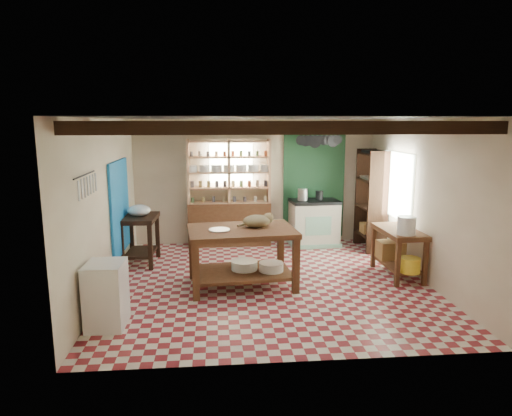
{
  "coord_description": "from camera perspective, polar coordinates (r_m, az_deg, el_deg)",
  "views": [
    {
      "loc": [
        -0.84,
        -6.96,
        2.55
      ],
      "look_at": [
        -0.18,
        0.3,
        1.16
      ],
      "focal_mm": 32.0,
      "sensor_mm": 36.0,
      "label": 1
    }
  ],
  "objects": [
    {
      "name": "prep_table",
      "position": [
        8.53,
        -14.25,
        -3.87
      ],
      "size": [
        0.64,
        0.9,
        0.88
      ],
      "primitive_type": "cube",
      "rotation": [
        0.0,
        0.0,
        -0.05
      ],
      "color": "black",
      "rests_on": "floor"
    },
    {
      "name": "right_counter",
      "position": [
        7.98,
        17.31,
        -5.34
      ],
      "size": [
        0.59,
        1.13,
        0.8
      ],
      "primitive_type": "cube",
      "rotation": [
        0.0,
        0.0,
        0.03
      ],
      "color": "brown",
      "rests_on": "floor"
    },
    {
      "name": "ceiling_beams",
      "position": [
        7.01,
        1.7,
        10.21
      ],
      "size": [
        5.0,
        3.8,
        0.15
      ],
      "primitive_type": "cube",
      "color": "black",
      "rests_on": "ceiling"
    },
    {
      "name": "kettle_right",
      "position": [
        9.48,
        7.92,
        1.58
      ],
      "size": [
        0.16,
        0.16,
        0.19
      ],
      "primitive_type": "cylinder",
      "rotation": [
        0.0,
        0.0,
        0.06
      ],
      "color": "black",
      "rests_on": "stove"
    },
    {
      "name": "pot_rack",
      "position": [
        9.26,
        7.93,
        8.39
      ],
      "size": [
        0.86,
        0.12,
        0.36
      ],
      "primitive_type": "cube",
      "color": "black",
      "rests_on": "ceiling"
    },
    {
      "name": "steel_tray",
      "position": [
        6.94,
        -4.61,
        -2.73
      ],
      "size": [
        0.35,
        0.35,
        0.02
      ],
      "primitive_type": "cylinder",
      "rotation": [
        0.0,
        0.0,
        0.1
      ],
      "color": "#A4A4AB",
      "rests_on": "work_table"
    },
    {
      "name": "yellow_tub",
      "position": [
        7.61,
        18.67,
        -6.76
      ],
      "size": [
        0.33,
        0.33,
        0.24
      ],
      "primitive_type": "cylinder",
      "rotation": [
        0.0,
        0.0,
        0.03
      ],
      "color": "yellow",
      "rests_on": "right_counter"
    },
    {
      "name": "green_wall_patch",
      "position": [
        9.75,
        7.23,
        3.03
      ],
      "size": [
        1.3,
        0.04,
        2.3
      ],
      "primitive_type": "cube",
      "color": "#1E4B2B",
      "rests_on": "wall_back"
    },
    {
      "name": "basin_large",
      "position": [
        7.26,
        -1.46,
        -7.14
      ],
      "size": [
        0.46,
        0.46,
        0.14
      ],
      "primitive_type": "cylinder",
      "rotation": [
        0.0,
        0.0,
        0.1
      ],
      "color": "white",
      "rests_on": "work_table"
    },
    {
      "name": "tall_rack",
      "position": [
        9.43,
        14.2,
        0.99
      ],
      "size": [
        0.4,
        0.86,
        2.0
      ],
      "primitive_type": "cube",
      "color": "black",
      "rests_on": "floor"
    },
    {
      "name": "floor",
      "position": [
        7.46,
        1.59,
        -9.28
      ],
      "size": [
        5.0,
        5.0,
        0.02
      ],
      "primitive_type": "cube",
      "color": "maroon",
      "rests_on": "ground"
    },
    {
      "name": "blue_wall_patch",
      "position": [
        8.16,
        -16.65,
        0.09
      ],
      "size": [
        0.04,
        1.4,
        1.6
      ],
      "primitive_type": "cube",
      "color": "#196FBC",
      "rests_on": "wall_left"
    },
    {
      "name": "stove",
      "position": [
        9.56,
        7.26,
        -1.82
      ],
      "size": [
        1.01,
        0.72,
        0.95
      ],
      "primitive_type": "cube",
      "rotation": [
        0.0,
        0.0,
        0.06
      ],
      "color": "beige",
      "rests_on": "floor"
    },
    {
      "name": "shelving_unit",
      "position": [
        9.39,
        -3.38,
        1.88
      ],
      "size": [
        1.7,
        0.34,
        2.2
      ],
      "primitive_type": "cube",
      "color": "tan",
      "rests_on": "floor"
    },
    {
      "name": "white_cabinet",
      "position": [
        6.11,
        -18.22,
        -10.26
      ],
      "size": [
        0.48,
        0.56,
        0.83
      ],
      "primitive_type": "cube",
      "rotation": [
        0.0,
        0.0,
        -0.03
      ],
      "color": "white",
      "rests_on": "floor"
    },
    {
      "name": "wall_right",
      "position": [
        7.82,
        20.15,
        0.92
      ],
      "size": [
        0.04,
        5.0,
        2.6
      ],
      "primitive_type": "cube",
      "color": "beige",
      "rests_on": "floor"
    },
    {
      "name": "utensil_rail",
      "position": [
        6.03,
        -20.58,
        2.76
      ],
      "size": [
        0.06,
        0.9,
        0.28
      ],
      "primitive_type": "cube",
      "color": "black",
      "rests_on": "wall_left"
    },
    {
      "name": "wall_left",
      "position": [
        7.27,
        -18.34,
        0.32
      ],
      "size": [
        0.04,
        5.0,
        2.6
      ],
      "primitive_type": "cube",
      "color": "beige",
      "rests_on": "floor"
    },
    {
      "name": "window_right",
      "position": [
        8.7,
        17.29,
        2.7
      ],
      "size": [
        0.02,
        1.3,
        1.2
      ],
      "primitive_type": "cube",
      "color": "silver",
      "rests_on": "wall_right"
    },
    {
      "name": "enamel_bowl",
      "position": [
        8.41,
        -14.42,
        -0.29
      ],
      "size": [
        0.42,
        0.42,
        0.2
      ],
      "primitive_type": "ellipsoid",
      "rotation": [
        0.0,
        0.0,
        -0.05
      ],
      "color": "white",
      "rests_on": "prep_table"
    },
    {
      "name": "wicker_basket",
      "position": [
        8.26,
        16.45,
        -5.03
      ],
      "size": [
        0.44,
        0.36,
        0.3
      ],
      "primitive_type": "cube",
      "rotation": [
        0.0,
        0.0,
        0.03
      ],
      "color": "#9E753F",
      "rests_on": "right_counter"
    },
    {
      "name": "ceiling",
      "position": [
        7.01,
        1.7,
        11.19
      ],
      "size": [
        5.0,
        5.0,
        0.02
      ],
      "primitive_type": "cube",
      "color": "#46474B",
      "rests_on": "wall_back"
    },
    {
      "name": "cat",
      "position": [
        7.11,
        0.1,
        -1.65
      ],
      "size": [
        0.5,
        0.43,
        0.19
      ],
      "primitive_type": "ellipsoid",
      "rotation": [
        0.0,
        0.0,
        0.28
      ],
      "color": "#9A8659",
      "rests_on": "work_table"
    },
    {
      "name": "wall_front",
      "position": [
        4.71,
        5.26,
        -4.66
      ],
      "size": [
        5.0,
        0.04,
        2.6
      ],
      "primitive_type": "cube",
      "color": "beige",
      "rests_on": "floor"
    },
    {
      "name": "window_back",
      "position": [
        9.49,
        -3.15,
        5.63
      ],
      "size": [
        0.9,
        0.02,
        0.8
      ],
      "primitive_type": "cube",
      "color": "silver",
      "rests_on": "wall_back"
    },
    {
      "name": "white_bucket",
      "position": [
        7.52,
        18.28,
        -2.1
      ],
      "size": [
        0.3,
        0.3,
        0.29
      ],
      "primitive_type": "cylinder",
      "rotation": [
        0.0,
        0.0,
        0.03
      ],
      "color": "white",
      "rests_on": "right_counter"
    },
    {
      "name": "wall_back",
      "position": [
        9.58,
        -0.13,
        3.29
      ],
      "size": [
        5.0,
        0.04,
        2.6
      ],
      "primitive_type": "cube",
      "color": "beige",
      "rests_on": "floor"
    },
    {
      "name": "kettle_left",
      "position": [
        9.39,
        5.87,
        1.69
      ],
      "size": [
        0.22,
        0.22,
        0.24
      ],
      "primitive_type": "cylinder",
      "rotation": [
        0.0,
        0.0,
        0.06
      ],
      "color": "#A4A4AB",
      "rests_on": "stove"
    },
    {
      "name": "basin_small",
      "position": [
        7.2,
        1.91,
        -7.35
      ],
      "size": [
        0.42,
        0.42,
        0.13
      ],
      "primitive_type": "cylinder",
      "rotation": [
        0.0,
        0.0,
        0.1
      ],
      "color": "white",
      "rests_on": "work_table"
    },
    {
      "name": "work_table",
      "position": [
        7.16,
        -1.8,
        -6.18
      ],
      "size": [
        1.73,
        1.24,
        0.92
      ],
      "primitive_type": "cube",
      "rotation": [
        0.0,
        0.0,
        0.1
      ],
      "color": "brown",
      "rests_on": "floor"
    }
  ]
}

